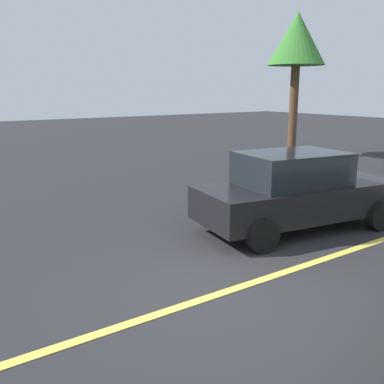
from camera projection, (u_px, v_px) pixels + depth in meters
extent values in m
plane|color=#262628|center=(218.00, 295.00, 6.43)|extent=(80.00, 80.00, 0.00)
cube|color=#E0D14C|center=(345.00, 252.00, 8.09)|extent=(28.00, 0.16, 0.01)
cube|color=black|center=(298.00, 199.00, 9.34)|extent=(4.66, 2.37, 0.68)
cube|color=black|center=(292.00, 169.00, 9.09)|extent=(2.34, 1.81, 0.68)
cylinder|color=black|center=(323.00, 198.00, 10.81)|extent=(0.67, 0.31, 0.64)
cylinder|color=black|center=(380.00, 216.00, 9.31)|extent=(0.67, 0.31, 0.64)
cylinder|color=black|center=(217.00, 213.00, 9.52)|extent=(0.67, 0.31, 0.64)
cylinder|color=black|center=(263.00, 236.00, 8.02)|extent=(0.67, 0.31, 0.64)
cylinder|color=#513823|center=(293.00, 112.00, 19.07)|extent=(0.37, 0.37, 3.96)
cone|color=#387A2D|center=(297.00, 39.00, 18.37)|extent=(2.44, 2.44, 2.17)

